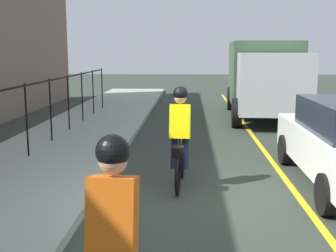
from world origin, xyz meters
name	(u,v)px	position (x,y,z in m)	size (l,w,h in m)	color
ground_plane	(205,208)	(0.00, 0.00, 0.00)	(80.00, 80.00, 0.00)	#2E372F
lane_line_centre	(308,210)	(0.00, -1.60, 0.00)	(36.00, 0.12, 0.01)	yellow
cyclist_lead	(180,138)	(1.06, 0.42, 0.91)	(1.71, 0.38, 1.83)	black
cyclist_follow	(114,252)	(-3.42, 0.83, 0.91)	(1.71, 0.38, 1.83)	black
box_truck_background	(264,75)	(9.79, -2.51, 1.55)	(6.82, 2.81, 2.78)	#3D5A3E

